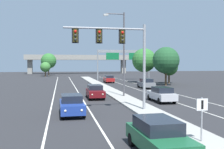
{
  "coord_description": "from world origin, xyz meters",
  "views": [
    {
      "loc": [
        -7.1,
        -6.7,
        4.03
      ],
      "look_at": [
        -3.2,
        13.35,
        3.2
      ],
      "focal_mm": 42.27,
      "sensor_mm": 36.0,
      "label": 1
    }
  ],
  "objects_px": {
    "car_oncoming_green": "(159,136)",
    "highway_sign_gantry": "(124,55)",
    "car_receding_red": "(109,79)",
    "tree_far_left_a": "(45,67)",
    "tree_far_left_c": "(49,61)",
    "tree_far_right_a": "(169,67)",
    "tree_far_right_b": "(144,60)",
    "street_lamp_median": "(122,49)",
    "tree_far_right_c": "(166,60)",
    "car_receding_grey": "(146,83)",
    "car_receding_silver": "(161,94)",
    "overhead_signal_mast": "(117,47)",
    "car_oncoming_blue": "(72,104)",
    "median_sign_post": "(202,113)",
    "car_oncoming_darkred": "(95,91)"
  },
  "relations": [
    {
      "from": "car_receding_red",
      "to": "tree_far_right_c",
      "type": "xyz_separation_m",
      "value": [
        9.04,
        -9.36,
        3.86
      ]
    },
    {
      "from": "street_lamp_median",
      "to": "tree_far_left_c",
      "type": "xyz_separation_m",
      "value": [
        -11.38,
        63.68,
        -0.76
      ]
    },
    {
      "from": "overhead_signal_mast",
      "to": "tree_far_right_c",
      "type": "relative_size",
      "value": 1.01
    },
    {
      "from": "street_lamp_median",
      "to": "car_receding_silver",
      "type": "bearing_deg",
      "value": -54.83
    },
    {
      "from": "street_lamp_median",
      "to": "tree_far_left_c",
      "type": "distance_m",
      "value": 64.7
    },
    {
      "from": "car_receding_silver",
      "to": "tree_far_right_b",
      "type": "xyz_separation_m",
      "value": [
        6.89,
        27.23,
        3.96
      ]
    },
    {
      "from": "median_sign_post",
      "to": "tree_far_left_a",
      "type": "distance_m",
      "value": 74.99
    },
    {
      "from": "car_oncoming_green",
      "to": "tree_far_right_a",
      "type": "bearing_deg",
      "value": 66.16
    },
    {
      "from": "street_lamp_median",
      "to": "tree_far_left_a",
      "type": "bearing_deg",
      "value": 102.3
    },
    {
      "from": "street_lamp_median",
      "to": "car_receding_silver",
      "type": "distance_m",
      "value": 7.48
    },
    {
      "from": "car_oncoming_blue",
      "to": "car_receding_red",
      "type": "relative_size",
      "value": 1.0
    },
    {
      "from": "street_lamp_median",
      "to": "car_receding_red",
      "type": "xyz_separation_m",
      "value": [
        2.85,
        24.52,
        -4.97
      ]
    },
    {
      "from": "car_receding_red",
      "to": "tree_far_right_b",
      "type": "xyz_separation_m",
      "value": [
        7.26,
        -1.85,
        3.96
      ]
    },
    {
      "from": "car_oncoming_green",
      "to": "car_oncoming_blue",
      "type": "bearing_deg",
      "value": 108.86
    },
    {
      "from": "tree_far_right_a",
      "to": "tree_far_right_c",
      "type": "xyz_separation_m",
      "value": [
        -2.8,
        -5.02,
        1.28
      ]
    },
    {
      "from": "tree_far_left_a",
      "to": "tree_far_left_c",
      "type": "distance_m",
      "value": 8.77
    },
    {
      "from": "car_receding_red",
      "to": "tree_far_right_a",
      "type": "bearing_deg",
      "value": -20.08
    },
    {
      "from": "car_receding_silver",
      "to": "car_receding_grey",
      "type": "bearing_deg",
      "value": 77.64
    },
    {
      "from": "car_oncoming_green",
      "to": "highway_sign_gantry",
      "type": "height_order",
      "value": "highway_sign_gantry"
    },
    {
      "from": "overhead_signal_mast",
      "to": "tree_far_left_c",
      "type": "relative_size",
      "value": 0.93
    },
    {
      "from": "tree_far_left_c",
      "to": "tree_far_right_a",
      "type": "bearing_deg",
      "value": -59.05
    },
    {
      "from": "car_receding_red",
      "to": "car_receding_grey",
      "type": "bearing_deg",
      "value": -75.22
    },
    {
      "from": "car_receding_red",
      "to": "tree_far_left_a",
      "type": "relative_size",
      "value": 0.97
    },
    {
      "from": "car_receding_red",
      "to": "tree_far_right_b",
      "type": "height_order",
      "value": "tree_far_right_b"
    },
    {
      "from": "overhead_signal_mast",
      "to": "tree_far_left_a",
      "type": "height_order",
      "value": "overhead_signal_mast"
    },
    {
      "from": "highway_sign_gantry",
      "to": "car_receding_silver",
      "type": "bearing_deg",
      "value": -97.45
    },
    {
      "from": "tree_far_left_a",
      "to": "car_receding_red",
      "type": "bearing_deg",
      "value": -64.1
    },
    {
      "from": "street_lamp_median",
      "to": "tree_far_right_c",
      "type": "distance_m",
      "value": 19.31
    },
    {
      "from": "car_oncoming_blue",
      "to": "car_oncoming_darkred",
      "type": "bearing_deg",
      "value": 71.96
    },
    {
      "from": "tree_far_left_a",
      "to": "tree_far_right_a",
      "type": "relative_size",
      "value": 0.89
    },
    {
      "from": "car_receding_grey",
      "to": "median_sign_post",
      "type": "bearing_deg",
      "value": -103.14
    },
    {
      "from": "car_oncoming_blue",
      "to": "car_receding_red",
      "type": "xyz_separation_m",
      "value": [
        9.27,
        34.44,
        0.0
      ]
    },
    {
      "from": "street_lamp_median",
      "to": "car_receding_red",
      "type": "relative_size",
      "value": 2.23
    },
    {
      "from": "overhead_signal_mast",
      "to": "highway_sign_gantry",
      "type": "relative_size",
      "value": 0.54
    },
    {
      "from": "overhead_signal_mast",
      "to": "tree_far_right_c",
      "type": "xyz_separation_m",
      "value": [
        14.5,
        24.48,
        -0.77
      ]
    },
    {
      "from": "car_receding_grey",
      "to": "car_receding_red",
      "type": "height_order",
      "value": "same"
    },
    {
      "from": "tree_far_right_a",
      "to": "highway_sign_gantry",
      "type": "bearing_deg",
      "value": 118.31
    },
    {
      "from": "car_receding_silver",
      "to": "tree_far_left_a",
      "type": "xyz_separation_m",
      "value": [
        -15.25,
        59.74,
        2.2
      ]
    },
    {
      "from": "median_sign_post",
      "to": "car_receding_grey",
      "type": "relative_size",
      "value": 0.49
    },
    {
      "from": "car_receding_silver",
      "to": "tree_far_left_c",
      "type": "xyz_separation_m",
      "value": [
        -14.6,
        68.25,
        4.22
      ]
    },
    {
      "from": "car_receding_silver",
      "to": "car_receding_red",
      "type": "height_order",
      "value": "same"
    },
    {
      "from": "car_receding_grey",
      "to": "tree_far_right_a",
      "type": "height_order",
      "value": "tree_far_right_a"
    },
    {
      "from": "highway_sign_gantry",
      "to": "tree_far_right_b",
      "type": "xyz_separation_m",
      "value": [
        2.05,
        -9.84,
        -1.39
      ]
    },
    {
      "from": "tree_far_right_a",
      "to": "tree_far_left_c",
      "type": "height_order",
      "value": "tree_far_left_c"
    },
    {
      "from": "street_lamp_median",
      "to": "car_oncoming_darkred",
      "type": "height_order",
      "value": "street_lamp_median"
    },
    {
      "from": "street_lamp_median",
      "to": "car_receding_red",
      "type": "bearing_deg",
      "value": 83.36
    },
    {
      "from": "tree_far_right_c",
      "to": "car_receding_red",
      "type": "bearing_deg",
      "value": 134.03
    },
    {
      "from": "car_oncoming_blue",
      "to": "car_receding_grey",
      "type": "distance_m",
      "value": 24.24
    },
    {
      "from": "car_receding_silver",
      "to": "tree_far_right_b",
      "type": "distance_m",
      "value": 28.37
    },
    {
      "from": "car_receding_red",
      "to": "tree_far_right_b",
      "type": "bearing_deg",
      "value": -14.32
    }
  ]
}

